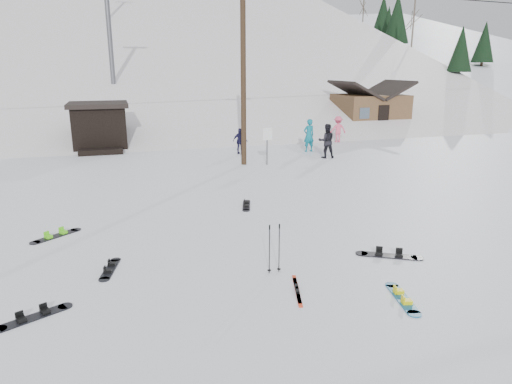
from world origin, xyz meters
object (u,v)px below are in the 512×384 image
object	(u,v)px
cabin	(369,110)
hero_skis	(297,290)
utility_pole	(243,69)
hero_snowboard	(402,298)

from	to	relation	value
cabin	hero_skis	world-z (taller)	cabin
utility_pole	hero_skis	world-z (taller)	utility_pole
utility_pole	cabin	bearing A→B (deg)	37.56
hero_snowboard	hero_skis	size ratio (longest dim) A/B	1.03
utility_pole	cabin	size ratio (longest dim) A/B	1.67
hero_snowboard	cabin	bearing A→B (deg)	-16.42
cabin	hero_snowboard	xyz separation A→B (m)	(-13.52, -24.42, -1.46)
cabin	hero_skis	size ratio (longest dim) A/B	3.72
utility_pole	hero_snowboard	size ratio (longest dim) A/B	6.02
utility_pole	hero_snowboard	distance (m)	15.16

